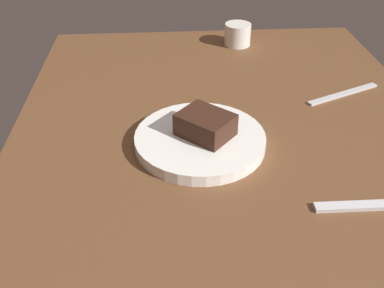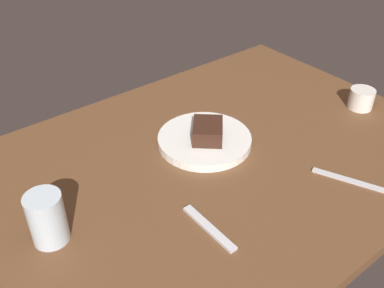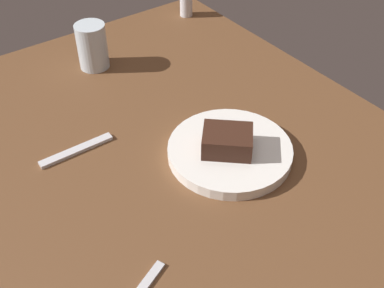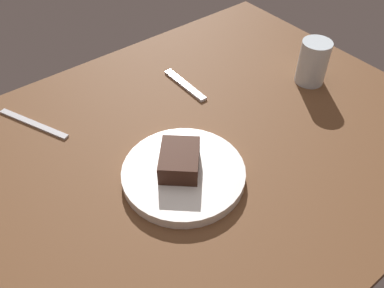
{
  "view_description": "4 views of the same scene",
  "coord_description": "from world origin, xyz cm",
  "px_view_note": "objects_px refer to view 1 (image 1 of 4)",
  "views": [
    {
      "loc": [
        -63.55,
        12.07,
        49.61
      ],
      "look_at": [
        -3.01,
        7.89,
        7.09
      ],
      "focal_mm": 41.2,
      "sensor_mm": 36.0,
      "label": 1
    },
    {
      "loc": [
        -57.28,
        -63.98,
        68.71
      ],
      "look_at": [
        -3.29,
        3.97,
        6.54
      ],
      "focal_mm": 41.23,
      "sensor_mm": 36.0,
      "label": 2
    },
    {
      "loc": [
        53.37,
        -39.95,
        65.77
      ],
      "look_at": [
        0.53,
        -1.54,
        8.44
      ],
      "focal_mm": 44.92,
      "sensor_mm": 36.0,
      "label": 3
    },
    {
      "loc": [
        33.35,
        48.04,
        63.5
      ],
      "look_at": [
        -2.19,
        2.82,
        6.88
      ],
      "focal_mm": 38.15,
      "sensor_mm": 36.0,
      "label": 4
    }
  ],
  "objects_px": {
    "butter_knife": "(343,94)",
    "chocolate_cake_slice": "(205,125)",
    "coffee_cup": "(238,34)",
    "dessert_spoon": "(363,206)",
    "dessert_plate": "(200,140)"
  },
  "relations": [
    {
      "from": "dessert_plate",
      "to": "chocolate_cake_slice",
      "type": "bearing_deg",
      "value": -79.13
    },
    {
      "from": "dessert_plate",
      "to": "coffee_cup",
      "type": "relative_size",
      "value": 3.43
    },
    {
      "from": "dessert_spoon",
      "to": "butter_knife",
      "type": "bearing_deg",
      "value": 75.39
    },
    {
      "from": "chocolate_cake_slice",
      "to": "coffee_cup",
      "type": "relative_size",
      "value": 1.32
    },
    {
      "from": "chocolate_cake_slice",
      "to": "butter_knife",
      "type": "relative_size",
      "value": 0.49
    },
    {
      "from": "chocolate_cake_slice",
      "to": "butter_knife",
      "type": "distance_m",
      "value": 0.36
    },
    {
      "from": "dessert_plate",
      "to": "butter_knife",
      "type": "height_order",
      "value": "dessert_plate"
    },
    {
      "from": "chocolate_cake_slice",
      "to": "dessert_spoon",
      "type": "relative_size",
      "value": 0.62
    },
    {
      "from": "chocolate_cake_slice",
      "to": "dessert_spoon",
      "type": "bearing_deg",
      "value": -129.47
    },
    {
      "from": "chocolate_cake_slice",
      "to": "coffee_cup",
      "type": "distance_m",
      "value": 0.48
    },
    {
      "from": "dessert_plate",
      "to": "butter_knife",
      "type": "relative_size",
      "value": 1.26
    },
    {
      "from": "dessert_plate",
      "to": "coffee_cup",
      "type": "distance_m",
      "value": 0.49
    },
    {
      "from": "coffee_cup",
      "to": "butter_knife",
      "type": "height_order",
      "value": "coffee_cup"
    },
    {
      "from": "butter_knife",
      "to": "chocolate_cake_slice",
      "type": "bearing_deg",
      "value": 3.64
    },
    {
      "from": "coffee_cup",
      "to": "dessert_spoon",
      "type": "relative_size",
      "value": 0.46
    }
  ]
}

